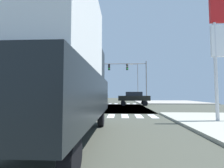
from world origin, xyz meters
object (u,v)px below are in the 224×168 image
traffic_signal_mast (130,72)px  bank_building (14,90)px  street_lamp (137,79)px  pickup_inner_2 (94,95)px  box_truck_outer_1 (64,65)px  suv_trailing_3 (39,95)px  sedan_middle_3 (92,95)px  sedan_crossing_2 (134,97)px

traffic_signal_mast → bank_building: traffic_signal_mast is taller
street_lamp → pickup_inner_2: bearing=176.1°
box_truck_outer_1 → pickup_inner_2: 31.89m
bank_building → suv_trailing_3: size_ratio=2.80×
street_lamp → sedan_middle_3: bearing=131.0°
bank_building → box_truck_outer_1: bearing=-53.5°
suv_trailing_3 → pickup_inner_2: bearing=158.3°
traffic_signal_mast → box_truck_outer_1: (-3.56, -21.03, -2.60)m
street_lamp → suv_trailing_3: 20.91m
sedan_crossing_2 → pickup_inner_2: (-7.81, 14.35, 0.17)m
suv_trailing_3 → box_truck_outer_1: box_truck_outer_1 is taller
street_lamp → bank_building: bearing=-172.8°
street_lamp → sedan_middle_3: (-12.68, 14.60, -3.88)m
sedan_crossing_2 → suv_trailing_3: 13.53m
suv_trailing_3 → pickup_inner_2: pickup_inner_2 is taller
traffic_signal_mast → pickup_inner_2: bearing=125.6°
sedan_crossing_2 → sedan_middle_3: 30.28m
box_truck_outer_1 → pickup_inner_2: bearing=97.2°
traffic_signal_mast → sedan_middle_3: size_ratio=1.64×
street_lamp → sedan_crossing_2: size_ratio=1.95×
bank_building → suv_trailing_3: bearing=-44.1°
sedan_crossing_2 → box_truck_outer_1: (-3.81, -17.27, 1.45)m
traffic_signal_mast → suv_trailing_3: traffic_signal_mast is taller
street_lamp → pickup_inner_2: street_lamp is taller
sedan_crossing_2 → sedan_middle_3: (-10.81, 28.29, 0.00)m
box_truck_outer_1 → pickup_inner_2: box_truck_outer_1 is taller
suv_trailing_3 → box_truck_outer_1: 19.85m
traffic_signal_mast → street_lamp: street_lamp is taller
suv_trailing_3 → sedan_crossing_2: bearing=90.0°
sedan_crossing_2 → pickup_inner_2: pickup_inner_2 is taller
street_lamp → bank_building: street_lamp is taller
traffic_signal_mast → pickup_inner_2: (-7.56, 10.58, -3.87)m
suv_trailing_3 → sedan_middle_3: size_ratio=1.07×
traffic_signal_mast → suv_trailing_3: size_ratio=1.53×
pickup_inner_2 → sedan_middle_3: bearing=-77.9°
sedan_middle_3 → suv_trailing_3: bearing=84.5°
bank_building → pickup_inner_2: bearing=13.5°
street_lamp → bank_building: (-26.13, -3.28, -2.60)m
traffic_signal_mast → box_truck_outer_1: bearing=-99.6°
suv_trailing_3 → pickup_inner_2: size_ratio=0.90×
street_lamp → sedan_middle_3: 19.72m
traffic_signal_mast → sedan_crossing_2: size_ratio=1.64×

